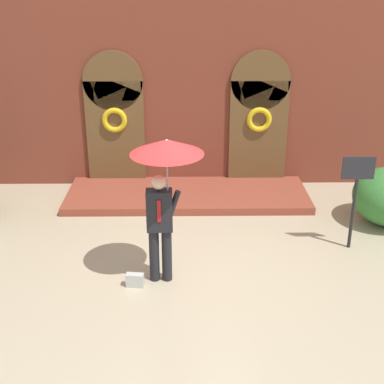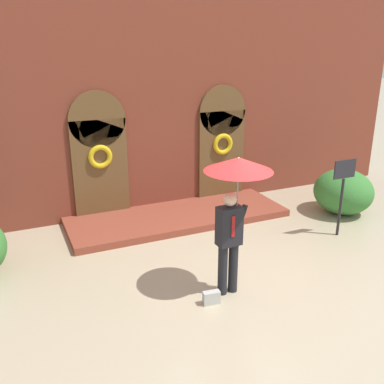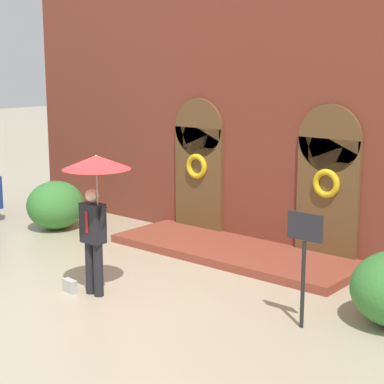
# 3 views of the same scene
# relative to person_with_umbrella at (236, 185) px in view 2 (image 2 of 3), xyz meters

# --- Properties ---
(ground_plane) EXTENTS (80.00, 80.00, 0.00)m
(ground_plane) POSITION_rel_person_with_umbrella_xyz_m (0.34, 0.22, -1.91)
(ground_plane) COLOR tan
(building_facade) EXTENTS (14.00, 2.30, 5.60)m
(building_facade) POSITION_rel_person_with_umbrella_xyz_m (0.34, 4.37, 0.77)
(building_facade) COLOR brown
(building_facade) RESTS_ON ground
(person_with_umbrella) EXTENTS (1.10, 1.10, 2.36)m
(person_with_umbrella) POSITION_rel_person_with_umbrella_xyz_m (0.00, 0.00, 0.00)
(person_with_umbrella) COLOR black
(person_with_umbrella) RESTS_ON ground
(handbag) EXTENTS (0.29, 0.15, 0.22)m
(handbag) POSITION_rel_person_with_umbrella_xyz_m (-0.50, -0.20, -1.80)
(handbag) COLOR #B7B7B2
(handbag) RESTS_ON ground
(sign_post) EXTENTS (0.56, 0.06, 1.72)m
(sign_post) POSITION_rel_person_with_umbrella_xyz_m (3.24, 1.04, -0.75)
(sign_post) COLOR black
(sign_post) RESTS_ON ground
(shrub_right) EXTENTS (1.41, 1.48, 1.11)m
(shrub_right) POSITION_rel_person_with_umbrella_xyz_m (4.27, 2.04, -1.36)
(shrub_right) COLOR #387A33
(shrub_right) RESTS_ON ground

